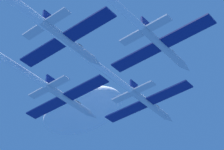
% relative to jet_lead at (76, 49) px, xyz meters
% --- Properties ---
extents(jet_lead, '(20.70, 73.58, 3.43)m').
position_rel_jet_lead_xyz_m(jet_lead, '(0.00, 0.00, 0.00)').
color(jet_lead, silver).
extents(cloud_puffy, '(30.62, 16.84, 10.72)m').
position_rel_jet_lead_xyz_m(cloud_puffy, '(-40.49, 43.83, 26.24)').
color(cloud_puffy, white).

